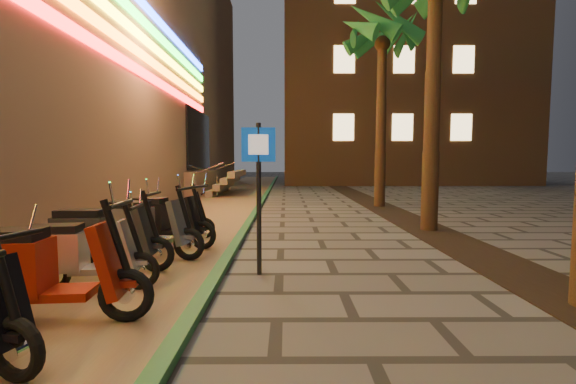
{
  "coord_description": "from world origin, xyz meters",
  "views": [
    {
      "loc": [
        0.1,
        -2.3,
        1.68
      ],
      "look_at": [
        0.13,
        3.76,
        1.2
      ],
      "focal_mm": 24.0,
      "sensor_mm": 36.0,
      "label": 1
    }
  ],
  "objects_px": {
    "scooter_8": "(100,237)",
    "scooter_10": "(162,220)",
    "pedestrian_sign": "(259,177)",
    "scooter_7": "(77,254)",
    "scooter_11": "(171,219)",
    "scooter_6": "(37,271)",
    "scooter_9": "(143,226)"
  },
  "relations": [
    {
      "from": "scooter_6",
      "to": "scooter_10",
      "type": "relative_size",
      "value": 1.03
    },
    {
      "from": "pedestrian_sign",
      "to": "scooter_8",
      "type": "height_order",
      "value": "pedestrian_sign"
    },
    {
      "from": "scooter_6",
      "to": "scooter_11",
      "type": "xyz_separation_m",
      "value": [
        0.06,
        4.4,
        -0.11
      ]
    },
    {
      "from": "scooter_6",
      "to": "scooter_10",
      "type": "xyz_separation_m",
      "value": [
        0.11,
        3.59,
        -0.02
      ]
    },
    {
      "from": "pedestrian_sign",
      "to": "scooter_8",
      "type": "xyz_separation_m",
      "value": [
        -2.42,
        0.13,
        -0.91
      ]
    },
    {
      "from": "scooter_7",
      "to": "scooter_8",
      "type": "distance_m",
      "value": 0.91
    },
    {
      "from": "scooter_6",
      "to": "scooter_10",
      "type": "height_order",
      "value": "scooter_6"
    },
    {
      "from": "scooter_7",
      "to": "scooter_8",
      "type": "height_order",
      "value": "scooter_8"
    },
    {
      "from": "scooter_7",
      "to": "scooter_11",
      "type": "xyz_separation_m",
      "value": [
        0.2,
        3.41,
        -0.05
      ]
    },
    {
      "from": "scooter_8",
      "to": "scooter_11",
      "type": "xyz_separation_m",
      "value": [
        0.33,
        2.51,
        -0.09
      ]
    },
    {
      "from": "pedestrian_sign",
      "to": "scooter_9",
      "type": "bearing_deg",
      "value": 153.4
    },
    {
      "from": "scooter_7",
      "to": "scooter_11",
      "type": "height_order",
      "value": "scooter_7"
    },
    {
      "from": "scooter_6",
      "to": "scooter_7",
      "type": "distance_m",
      "value": 1.01
    },
    {
      "from": "scooter_9",
      "to": "scooter_11",
      "type": "height_order",
      "value": "scooter_9"
    },
    {
      "from": "scooter_6",
      "to": "scooter_8",
      "type": "height_order",
      "value": "scooter_6"
    },
    {
      "from": "pedestrian_sign",
      "to": "scooter_6",
      "type": "bearing_deg",
      "value": -141.37
    },
    {
      "from": "scooter_7",
      "to": "scooter_9",
      "type": "bearing_deg",
      "value": 77.28
    },
    {
      "from": "scooter_7",
      "to": "scooter_8",
      "type": "relative_size",
      "value": 0.93
    },
    {
      "from": "scooter_10",
      "to": "scooter_8",
      "type": "bearing_deg",
      "value": -90.19
    },
    {
      "from": "scooter_8",
      "to": "scooter_9",
      "type": "xyz_separation_m",
      "value": [
        0.32,
        0.88,
        0.01
      ]
    },
    {
      "from": "scooter_8",
      "to": "scooter_10",
      "type": "bearing_deg",
      "value": 76.77
    },
    {
      "from": "scooter_11",
      "to": "scooter_10",
      "type": "bearing_deg",
      "value": -92.94
    },
    {
      "from": "scooter_10",
      "to": "scooter_11",
      "type": "bearing_deg",
      "value": 106.07
    },
    {
      "from": "scooter_9",
      "to": "scooter_7",
      "type": "bearing_deg",
      "value": -82.97
    },
    {
      "from": "pedestrian_sign",
      "to": "scooter_11",
      "type": "distance_m",
      "value": 3.51
    },
    {
      "from": "scooter_9",
      "to": "scooter_10",
      "type": "relative_size",
      "value": 1.02
    },
    {
      "from": "scooter_11",
      "to": "pedestrian_sign",
      "type": "bearing_deg",
      "value": -58.17
    },
    {
      "from": "pedestrian_sign",
      "to": "scooter_7",
      "type": "xyz_separation_m",
      "value": [
        -2.28,
        -0.77,
        -0.95
      ]
    },
    {
      "from": "scooter_10",
      "to": "scooter_7",
      "type": "bearing_deg",
      "value": -82.93
    },
    {
      "from": "pedestrian_sign",
      "to": "scooter_6",
      "type": "xyz_separation_m",
      "value": [
        -2.15,
        -1.77,
        -0.88
      ]
    },
    {
      "from": "scooter_8",
      "to": "scooter_6",
      "type": "bearing_deg",
      "value": -82.33
    },
    {
      "from": "scooter_8",
      "to": "scooter_10",
      "type": "xyz_separation_m",
      "value": [
        0.38,
        1.7,
        0.01
      ]
    }
  ]
}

